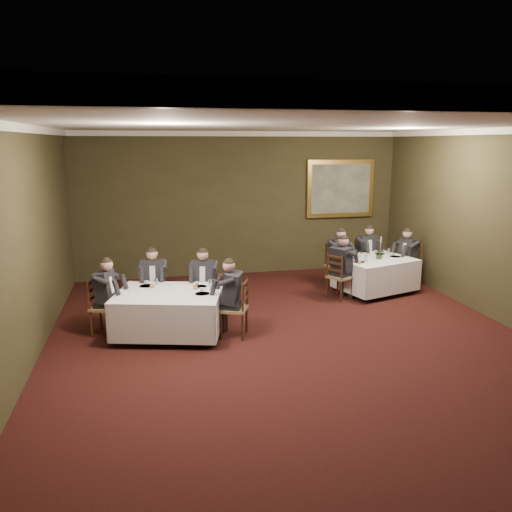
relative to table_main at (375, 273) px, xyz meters
name	(u,v)px	position (x,y,z in m)	size (l,w,h in m)	color
ground	(299,352)	(-2.58, -2.73, -0.45)	(10.00, 10.00, 0.00)	black
ceiling	(304,124)	(-2.58, -2.73, 3.05)	(8.00, 10.00, 0.10)	silver
back_wall	(240,204)	(-2.58, 2.27, 1.30)	(8.00, 0.10, 3.50)	#322F19
left_wall	(16,257)	(-6.58, -2.73, 1.30)	(0.10, 10.00, 3.50)	#322F19
crown_molding	(304,128)	(-2.58, -2.73, 2.99)	(8.00, 10.00, 0.12)	white
table_main	(375,273)	(0.00, 0.00, 0.00)	(1.86, 1.60, 0.67)	#331A0E
table_second	(169,310)	(-4.54, -1.55, 0.00)	(2.06, 1.75, 0.67)	#331A0E
chair_main_backleft	(337,274)	(-0.64, 0.65, -0.17)	(0.57, 0.55, 1.00)	olive
diner_main_backleft	(337,264)	(-0.63, 0.64, 0.06)	(0.55, 0.60, 1.35)	black
chair_main_backright	(365,270)	(0.17, 0.89, -0.17)	(0.51, 0.49, 1.00)	olive
diner_main_backright	(366,260)	(0.18, 0.88, 0.06)	(0.48, 0.54, 1.35)	black
chair_main_endleft	(339,286)	(-0.95, -0.29, -0.17)	(0.58, 0.59, 1.00)	olive
diner_main_endleft	(340,276)	(-0.94, -0.28, 0.06)	(0.61, 0.58, 1.35)	black
chair_main_endright	(408,274)	(0.95, 0.28, -0.17)	(0.50, 0.52, 1.00)	olive
diner_main_endright	(408,265)	(0.94, 0.28, 0.06)	(0.55, 0.49, 1.35)	black
chair_sec_backleft	(155,302)	(-4.77, -0.55, -0.17)	(0.48, 0.47, 1.00)	olive
diner_sec_backleft	(154,291)	(-4.77, -0.56, 0.06)	(0.45, 0.52, 1.35)	black
chair_sec_backright	(205,303)	(-3.85, -0.79, -0.17)	(0.54, 0.53, 1.00)	olive
diner_sec_backright	(204,291)	(-3.85, -0.81, 0.06)	(0.52, 0.58, 1.35)	black
chair_sec_endright	(235,320)	(-3.46, -1.84, -0.17)	(0.56, 0.57, 1.00)	olive
diner_sec_endright	(234,307)	(-3.47, -1.84, 0.06)	(0.60, 0.55, 1.35)	black
chair_sec_endleft	(105,318)	(-5.63, -1.27, -0.17)	(0.54, 0.55, 1.00)	olive
diner_sec_endleft	(105,306)	(-5.61, -1.27, 0.06)	(0.59, 0.54, 1.35)	black
centerpiece	(379,253)	(0.06, -0.03, 0.44)	(0.22, 0.19, 0.25)	#2D5926
candlestick	(380,250)	(0.12, 0.06, 0.49)	(0.07, 0.07, 0.48)	#B68537
place_setting_table_main	(353,256)	(-0.44, 0.22, 0.35)	(0.33, 0.31, 0.14)	white
place_setting_table_second	(149,284)	(-4.86, -1.05, 0.35)	(0.33, 0.31, 0.14)	white
painting	(340,189)	(0.00, 2.20, 1.64)	(1.77, 0.09, 1.45)	tan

